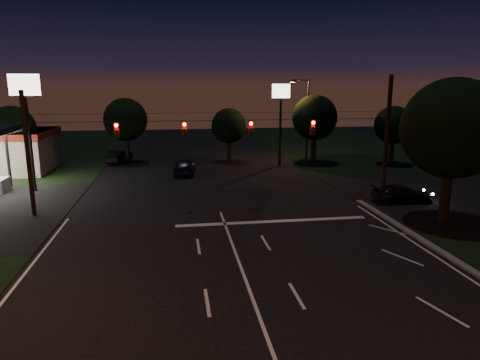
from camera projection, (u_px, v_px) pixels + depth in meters
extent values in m
plane|color=black|center=(263.00, 326.00, 14.97)|extent=(140.00, 140.00, 0.00)
cube|color=black|center=(472.00, 194.00, 33.36)|extent=(20.00, 16.00, 0.02)
cube|color=silver|center=(273.00, 221.00, 26.51)|extent=(12.00, 0.50, 0.01)
cylinder|color=black|center=(382.00, 201.00, 31.22)|extent=(0.30, 0.30, 9.00)
cylinder|color=black|center=(35.00, 216.00, 27.68)|extent=(0.28, 0.28, 8.00)
cylinder|color=black|center=(218.00, 120.00, 28.15)|extent=(24.00, 0.03, 0.03)
cylinder|color=black|center=(218.00, 113.00, 28.04)|extent=(24.00, 0.02, 0.02)
cube|color=#3F3307|center=(117.00, 130.00, 27.31)|extent=(0.32, 0.26, 1.00)
sphere|color=#FF0705|center=(116.00, 125.00, 27.08)|extent=(0.22, 0.22, 0.22)
sphere|color=black|center=(116.00, 131.00, 27.16)|extent=(0.20, 0.20, 0.20)
sphere|color=black|center=(117.00, 136.00, 27.23)|extent=(0.20, 0.20, 0.20)
cube|color=#3F3307|center=(184.00, 129.00, 27.94)|extent=(0.32, 0.26, 1.00)
sphere|color=#FF0705|center=(184.00, 124.00, 27.72)|extent=(0.22, 0.22, 0.22)
sphere|color=black|center=(185.00, 130.00, 27.79)|extent=(0.20, 0.20, 0.20)
sphere|color=black|center=(185.00, 135.00, 27.86)|extent=(0.20, 0.20, 0.20)
cube|color=#3F3307|center=(251.00, 128.00, 28.59)|extent=(0.32, 0.26, 1.00)
sphere|color=#FF0705|center=(251.00, 124.00, 28.37)|extent=(0.22, 0.22, 0.22)
sphere|color=black|center=(251.00, 129.00, 28.44)|extent=(0.20, 0.20, 0.20)
sphere|color=black|center=(251.00, 133.00, 28.51)|extent=(0.20, 0.20, 0.20)
cube|color=#3F3307|center=(312.00, 127.00, 29.23)|extent=(0.32, 0.26, 1.00)
sphere|color=#FF0705|center=(313.00, 123.00, 29.00)|extent=(0.22, 0.22, 0.22)
sphere|color=black|center=(313.00, 128.00, 29.07)|extent=(0.20, 0.20, 0.20)
sphere|color=black|center=(313.00, 132.00, 29.14)|extent=(0.20, 0.20, 0.20)
cube|color=gray|center=(1.00, 185.00, 33.65)|extent=(0.80, 2.00, 1.10)
cylinder|color=black|center=(8.00, 158.00, 35.18)|extent=(0.24, 0.24, 4.80)
cylinder|color=black|center=(31.00, 144.00, 33.33)|extent=(0.24, 0.24, 7.50)
cube|color=white|center=(24.00, 85.00, 32.34)|extent=(2.20, 0.30, 1.60)
cylinder|color=black|center=(280.00, 132.00, 44.35)|extent=(0.24, 0.24, 7.00)
cube|color=white|center=(281.00, 91.00, 43.44)|extent=(1.80, 0.30, 1.40)
cylinder|color=black|center=(307.00, 121.00, 46.58)|extent=(0.20, 0.20, 9.00)
cylinder|color=black|center=(300.00, 80.00, 45.51)|extent=(1.80, 0.12, 0.12)
cube|color=black|center=(292.00, 81.00, 45.40)|extent=(0.60, 0.35, 0.22)
cube|color=orange|center=(292.00, 82.00, 45.43)|extent=(0.45, 0.25, 0.04)
cylinder|color=black|center=(446.00, 190.00, 26.18)|extent=(0.60, 0.60, 4.00)
sphere|color=black|center=(453.00, 128.00, 25.37)|extent=(6.00, 6.00, 6.00)
sphere|color=black|center=(457.00, 131.00, 25.93)|extent=(4.50, 4.50, 4.50)
sphere|color=black|center=(440.00, 130.00, 25.60)|extent=(4.20, 4.20, 4.20)
cylinder|color=black|center=(16.00, 157.00, 40.95)|extent=(0.49, 0.49, 3.00)
sphere|color=black|center=(12.00, 128.00, 40.34)|extent=(4.20, 4.20, 4.20)
sphere|color=black|center=(18.00, 129.00, 40.73)|extent=(3.15, 3.15, 3.15)
sphere|color=black|center=(9.00, 129.00, 40.50)|extent=(2.94, 2.94, 2.94)
cylinder|color=black|center=(127.00, 148.00, 46.25)|extent=(0.52, 0.52, 3.25)
sphere|color=black|center=(125.00, 120.00, 45.59)|extent=(4.60, 4.60, 4.60)
sphere|color=black|center=(130.00, 121.00, 46.02)|extent=(3.45, 3.45, 3.45)
sphere|color=black|center=(121.00, 121.00, 45.77)|extent=(3.22, 3.22, 3.22)
cylinder|color=black|center=(229.00, 149.00, 46.96)|extent=(0.47, 0.47, 2.75)
sphere|color=black|center=(229.00, 126.00, 46.40)|extent=(3.80, 3.80, 3.80)
sphere|color=black|center=(232.00, 127.00, 46.76)|extent=(2.85, 2.85, 2.85)
sphere|color=black|center=(225.00, 127.00, 46.55)|extent=(2.66, 2.66, 2.66)
cylinder|color=black|center=(314.00, 147.00, 46.29)|extent=(0.53, 0.53, 3.40)
sphere|color=black|center=(315.00, 118.00, 45.60)|extent=(4.80, 4.80, 4.80)
sphere|color=black|center=(318.00, 119.00, 46.05)|extent=(3.60, 3.60, 3.60)
sphere|color=black|center=(310.00, 118.00, 45.78)|extent=(3.36, 3.36, 3.36)
cylinder|color=black|center=(392.00, 151.00, 45.59)|extent=(0.48, 0.48, 2.90)
sphere|color=black|center=(394.00, 125.00, 45.00)|extent=(4.00, 4.00, 4.00)
sphere|color=black|center=(396.00, 126.00, 45.38)|extent=(3.00, 3.00, 3.00)
sphere|color=black|center=(389.00, 126.00, 45.16)|extent=(2.80, 2.80, 2.80)
imported|color=black|center=(184.00, 166.00, 40.42)|extent=(2.35, 4.82, 1.59)
imported|color=black|center=(119.00, 156.00, 46.74)|extent=(2.59, 4.45, 1.39)
imported|color=black|center=(402.00, 194.00, 30.74)|extent=(4.41, 1.92, 1.26)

